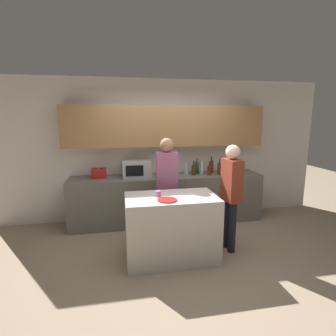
{
  "coord_description": "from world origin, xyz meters",
  "views": [
    {
      "loc": [
        -0.87,
        -3.34,
        1.98
      ],
      "look_at": [
        -0.19,
        0.3,
        1.27
      ],
      "focal_mm": 28.0,
      "sensor_mm": 36.0,
      "label": 1
    }
  ],
  "objects_px": {
    "bottle_3": "(202,168)",
    "bottle_6": "(219,168)",
    "bottle_1": "(194,170)",
    "bottle_2": "(197,168)",
    "plate_on_island": "(167,200)",
    "bottle_4": "(209,170)",
    "person_center": "(167,180)",
    "microwave": "(137,169)",
    "bottle_5": "(211,166)",
    "bottle_0": "(186,170)",
    "cup_0": "(158,194)",
    "potted_plant": "(233,163)",
    "person_left": "(231,189)",
    "toaster": "(99,173)"
  },
  "relations": [
    {
      "from": "bottle_1",
      "to": "bottle_2",
      "type": "relative_size",
      "value": 0.84
    },
    {
      "from": "bottle_3",
      "to": "bottle_4",
      "type": "distance_m",
      "value": 0.17
    },
    {
      "from": "bottle_2",
      "to": "bottle_4",
      "type": "bearing_deg",
      "value": -34.55
    },
    {
      "from": "potted_plant",
      "to": "bottle_4",
      "type": "height_order",
      "value": "potted_plant"
    },
    {
      "from": "bottle_5",
      "to": "person_center",
      "type": "height_order",
      "value": "person_center"
    },
    {
      "from": "bottle_1",
      "to": "plate_on_island",
      "type": "bearing_deg",
      "value": -117.94
    },
    {
      "from": "bottle_3",
      "to": "microwave",
      "type": "bearing_deg",
      "value": -179.43
    },
    {
      "from": "toaster",
      "to": "bottle_6",
      "type": "bearing_deg",
      "value": -2.82
    },
    {
      "from": "bottle_4",
      "to": "cup_0",
      "type": "xyz_separation_m",
      "value": [
        -1.17,
        -1.23,
        -0.04
      ]
    },
    {
      "from": "toaster",
      "to": "bottle_4",
      "type": "height_order",
      "value": "bottle_4"
    },
    {
      "from": "cup_0",
      "to": "person_center",
      "type": "height_order",
      "value": "person_center"
    },
    {
      "from": "bottle_0",
      "to": "toaster",
      "type": "bearing_deg",
      "value": -177.73
    },
    {
      "from": "potted_plant",
      "to": "bottle_6",
      "type": "bearing_deg",
      "value": -161.82
    },
    {
      "from": "bottle_0",
      "to": "bottle_6",
      "type": "height_order",
      "value": "bottle_6"
    },
    {
      "from": "toaster",
      "to": "bottle_5",
      "type": "height_order",
      "value": "bottle_5"
    },
    {
      "from": "microwave",
      "to": "plate_on_island",
      "type": "relative_size",
      "value": 2.0
    },
    {
      "from": "bottle_5",
      "to": "bottle_1",
      "type": "bearing_deg",
      "value": -160.26
    },
    {
      "from": "bottle_6",
      "to": "microwave",
      "type": "bearing_deg",
      "value": 176.01
    },
    {
      "from": "bottle_0",
      "to": "bottle_1",
      "type": "relative_size",
      "value": 0.85
    },
    {
      "from": "bottle_4",
      "to": "person_left",
      "type": "height_order",
      "value": "person_left"
    },
    {
      "from": "plate_on_island",
      "to": "person_left",
      "type": "xyz_separation_m",
      "value": [
        1.0,
        0.25,
        0.02
      ]
    },
    {
      "from": "microwave",
      "to": "toaster",
      "type": "bearing_deg",
      "value": 179.87
    },
    {
      "from": "bottle_3",
      "to": "person_left",
      "type": "bearing_deg",
      "value": -88.65
    },
    {
      "from": "bottle_2",
      "to": "toaster",
      "type": "bearing_deg",
      "value": -179.17
    },
    {
      "from": "bottle_4",
      "to": "bottle_5",
      "type": "relative_size",
      "value": 0.73
    },
    {
      "from": "bottle_1",
      "to": "potted_plant",
      "type": "bearing_deg",
      "value": 4.25
    },
    {
      "from": "bottle_0",
      "to": "plate_on_island",
      "type": "relative_size",
      "value": 0.85
    },
    {
      "from": "bottle_6",
      "to": "person_center",
      "type": "xyz_separation_m",
      "value": [
        -1.14,
        -0.64,
        -0.03
      ]
    },
    {
      "from": "microwave",
      "to": "bottle_2",
      "type": "distance_m",
      "value": 1.16
    },
    {
      "from": "plate_on_island",
      "to": "bottle_4",
      "type": "bearing_deg",
      "value": 52.92
    },
    {
      "from": "bottle_5",
      "to": "plate_on_island",
      "type": "relative_size",
      "value": 1.26
    },
    {
      "from": "microwave",
      "to": "bottle_0",
      "type": "bearing_deg",
      "value": 3.97
    },
    {
      "from": "bottle_1",
      "to": "cup_0",
      "type": "xyz_separation_m",
      "value": [
        -0.88,
        -1.29,
        -0.05
      ]
    },
    {
      "from": "toaster",
      "to": "bottle_1",
      "type": "xyz_separation_m",
      "value": [
        1.76,
        -0.06,
        0.01
      ]
    },
    {
      "from": "plate_on_island",
      "to": "person_center",
      "type": "xyz_separation_m",
      "value": [
        0.14,
        0.79,
        0.07
      ]
    },
    {
      "from": "plate_on_island",
      "to": "bottle_3",
      "type": "bearing_deg",
      "value": 58.05
    },
    {
      "from": "microwave",
      "to": "bottle_6",
      "type": "xyz_separation_m",
      "value": [
        1.57,
        -0.11,
        -0.03
      ]
    },
    {
      "from": "potted_plant",
      "to": "bottle_5",
      "type": "height_order",
      "value": "potted_plant"
    },
    {
      "from": "toaster",
      "to": "bottle_0",
      "type": "distance_m",
      "value": 1.65
    },
    {
      "from": "toaster",
      "to": "cup_0",
      "type": "height_order",
      "value": "toaster"
    },
    {
      "from": "plate_on_island",
      "to": "person_left",
      "type": "bearing_deg",
      "value": 13.89
    },
    {
      "from": "microwave",
      "to": "bottle_0",
      "type": "xyz_separation_m",
      "value": [
        0.96,
        0.07,
        -0.07
      ]
    },
    {
      "from": "bottle_3",
      "to": "person_center",
      "type": "xyz_separation_m",
      "value": [
        -0.83,
        -0.77,
        -0.03
      ]
    },
    {
      "from": "bottle_1",
      "to": "bottle_2",
      "type": "distance_m",
      "value": 0.13
    },
    {
      "from": "potted_plant",
      "to": "bottle_2",
      "type": "height_order",
      "value": "potted_plant"
    },
    {
      "from": "bottle_3",
      "to": "bottle_6",
      "type": "distance_m",
      "value": 0.33
    },
    {
      "from": "microwave",
      "to": "bottle_5",
      "type": "bearing_deg",
      "value": 3.25
    },
    {
      "from": "bottle_0",
      "to": "bottle_5",
      "type": "height_order",
      "value": "bottle_5"
    },
    {
      "from": "bottle_5",
      "to": "person_left",
      "type": "distance_m",
      "value": 1.39
    },
    {
      "from": "toaster",
      "to": "microwave",
      "type": "bearing_deg",
      "value": -0.13
    }
  ]
}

